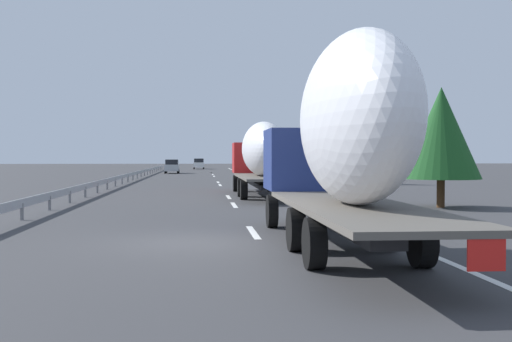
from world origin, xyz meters
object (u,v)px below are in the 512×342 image
(truck_lead, at_px, (261,154))
(car_silver_hatch, at_px, (172,166))
(truck_trailing, at_px, (343,137))
(car_white_van, at_px, (199,164))
(road_sign, at_px, (272,155))

(truck_lead, bearing_deg, car_silver_hatch, 8.29)
(truck_trailing, bearing_deg, car_white_van, 2.12)
(car_white_van, bearing_deg, truck_trailing, -177.88)
(truck_lead, relative_size, car_white_van, 3.25)
(truck_lead, bearing_deg, road_sign, -8.38)
(car_silver_hatch, bearing_deg, truck_trailing, -174.14)
(truck_lead, bearing_deg, truck_trailing, 180.00)
(car_white_van, bearing_deg, road_sign, -173.05)
(car_white_van, height_order, road_sign, road_sign)
(car_white_van, bearing_deg, car_silver_hatch, 172.85)
(truck_trailing, relative_size, road_sign, 3.94)
(car_white_van, bearing_deg, truck_lead, -177.32)
(truck_trailing, bearing_deg, car_silver_hatch, 5.86)
(truck_lead, xyz_separation_m, road_sign, (21.04, -3.10, 0.02))
(truck_trailing, relative_size, car_silver_hatch, 3.25)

